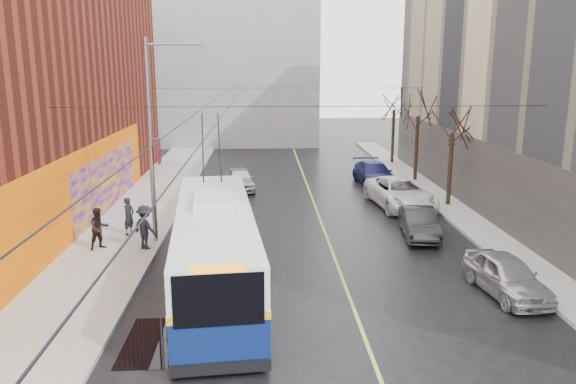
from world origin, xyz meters
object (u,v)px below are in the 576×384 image
at_px(streetlight_pole, 154,136).
at_px(pedestrian_a, 129,216).
at_px(tree_near, 453,119).
at_px(parked_car_c, 401,193).
at_px(tree_far, 394,100).
at_px(parked_car_a, 506,275).
at_px(pedestrian_c, 145,227).
at_px(tree_mid, 419,105).
at_px(parked_car_b, 419,223).
at_px(parked_car_d, 374,174).
at_px(following_car, 239,179).
at_px(trolleybus, 215,247).
at_px(pedestrian_b, 99,229).

distance_m(streetlight_pole, pedestrian_a, 4.24).
relative_size(tree_near, parked_car_c, 1.07).
height_order(tree_far, parked_car_a, tree_far).
bearing_deg(parked_car_a, pedestrian_c, 152.72).
height_order(tree_mid, parked_car_a, tree_mid).
height_order(tree_near, parked_car_c, tree_near).
bearing_deg(parked_car_b, parked_car_c, 91.51).
distance_m(tree_mid, parked_car_b, 13.72).
height_order(parked_car_a, parked_car_d, parked_car_d).
bearing_deg(streetlight_pole, pedestrian_a, 146.99).
bearing_deg(pedestrian_a, pedestrian_c, -126.67).
relative_size(parked_car_b, pedestrian_a, 2.34).
relative_size(tree_mid, parked_car_c, 1.12).
relative_size(parked_car_b, following_car, 1.00).
xyz_separation_m(streetlight_pole, tree_far, (15.14, 20.00, 0.30)).
bearing_deg(parked_car_d, tree_near, -66.90).
relative_size(tree_near, tree_mid, 0.96).
xyz_separation_m(parked_car_c, pedestrian_a, (-13.94, -4.99, 0.20)).
relative_size(parked_car_a, parked_car_c, 0.69).
xyz_separation_m(parked_car_c, parked_car_d, (-0.29, 6.09, -0.07)).
bearing_deg(trolleybus, parked_car_c, 44.80).
bearing_deg(pedestrian_c, parked_car_a, -164.60).
height_order(tree_far, following_car, tree_far).
distance_m(trolleybus, parked_car_b, 10.76).
relative_size(streetlight_pole, pedestrian_c, 4.71).
height_order(tree_near, parked_car_b, tree_near).
xyz_separation_m(streetlight_pole, trolleybus, (2.97, -5.41, -3.24)).
xyz_separation_m(parked_car_b, parked_car_d, (0.17, 11.62, 0.08)).
height_order(parked_car_a, following_car, parked_car_a).
height_order(parked_car_d, pedestrian_a, pedestrian_a).
bearing_deg(streetlight_pole, trolleybus, -61.25).
distance_m(tree_far, pedestrian_b, 27.66).
bearing_deg(trolleybus, pedestrian_b, 134.91).
xyz_separation_m(trolleybus, following_car, (0.21, 16.43, -0.91)).
bearing_deg(pedestrian_a, streetlight_pole, -98.56).
distance_m(parked_car_d, pedestrian_b, 19.52).
distance_m(parked_car_b, pedestrian_a, 13.49).
height_order(streetlight_pole, parked_car_a, streetlight_pole).
relative_size(streetlight_pole, pedestrian_a, 5.14).
height_order(tree_near, following_car, tree_near).
bearing_deg(parked_car_a, following_car, 113.61).
relative_size(tree_far, pedestrian_c, 3.44).
bearing_deg(parked_car_b, trolleybus, -140.46).
bearing_deg(tree_mid, pedestrian_c, -137.64).
relative_size(parked_car_a, pedestrian_b, 2.29).
relative_size(parked_car_b, pedestrian_b, 2.27).
bearing_deg(pedestrian_b, pedestrian_c, -42.62).
relative_size(parked_car_d, pedestrian_b, 2.90).
bearing_deg(following_car, parked_car_a, -69.01).
relative_size(tree_near, tree_far, 0.97).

